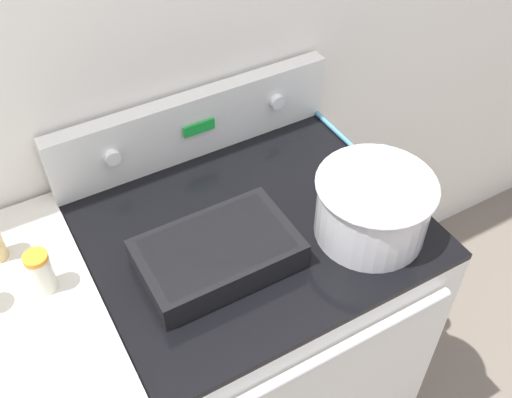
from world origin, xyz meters
name	(u,v)px	position (x,y,z in m)	size (l,w,h in m)	color
kitchen_wall	(178,47)	(0.00, 0.72, 1.25)	(8.00, 0.05, 2.50)	silver
stove_range	(253,331)	(0.00, 0.34, 0.48)	(0.80, 0.72, 0.95)	silver
control_panel	(194,124)	(0.00, 0.66, 1.05)	(0.80, 0.07, 0.19)	silver
mixing_bowl	(373,205)	(0.23, 0.18, 1.04)	(0.28, 0.28, 0.16)	silver
casserole_dish	(217,252)	(-0.13, 0.27, 0.99)	(0.36, 0.22, 0.07)	black
ladle	(378,159)	(0.39, 0.35, 0.99)	(0.09, 0.34, 0.09)	teal
spice_jar_orange_cap	(41,272)	(-0.50, 0.39, 1.02)	(0.05, 0.05, 0.11)	beige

